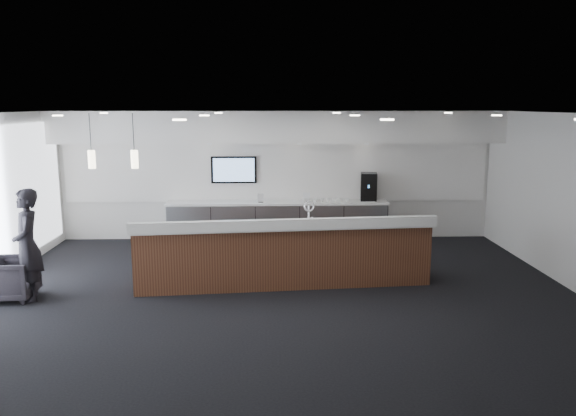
{
  "coord_description": "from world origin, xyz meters",
  "views": [
    {
      "loc": [
        -0.16,
        -9.05,
        3.15
      ],
      "look_at": [
        0.17,
        1.3,
        1.23
      ],
      "focal_mm": 35.0,
      "sensor_mm": 36.0,
      "label": 1
    }
  ],
  "objects_px": {
    "coffee_machine": "(369,187)",
    "armchair": "(11,279)",
    "lounge_guest": "(27,245)",
    "service_counter": "(284,253)"
  },
  "relations": [
    {
      "from": "service_counter",
      "to": "armchair",
      "type": "xyz_separation_m",
      "value": [
        -4.47,
        -0.6,
        -0.23
      ]
    },
    {
      "from": "coffee_machine",
      "to": "armchair",
      "type": "distance_m",
      "value": 7.62
    },
    {
      "from": "coffee_machine",
      "to": "armchair",
      "type": "height_order",
      "value": "coffee_machine"
    },
    {
      "from": "service_counter",
      "to": "lounge_guest",
      "type": "xyz_separation_m",
      "value": [
        -4.15,
        -0.62,
        0.34
      ]
    },
    {
      "from": "service_counter",
      "to": "coffee_machine",
      "type": "relative_size",
      "value": 8.22
    },
    {
      "from": "service_counter",
      "to": "armchair",
      "type": "distance_m",
      "value": 4.52
    },
    {
      "from": "armchair",
      "to": "lounge_guest",
      "type": "bearing_deg",
      "value": -96.41
    },
    {
      "from": "coffee_machine",
      "to": "lounge_guest",
      "type": "xyz_separation_m",
      "value": [
        -6.19,
        -3.87,
        -0.35
      ]
    },
    {
      "from": "service_counter",
      "to": "armchair",
      "type": "bearing_deg",
      "value": -177.55
    },
    {
      "from": "coffee_machine",
      "to": "lounge_guest",
      "type": "height_order",
      "value": "lounge_guest"
    }
  ]
}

